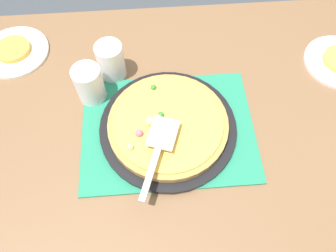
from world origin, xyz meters
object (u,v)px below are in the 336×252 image
object	(u,v)px
cup_corner	(111,61)
pizza_server	(158,149)
cup_near	(90,85)
served_slice_right	(13,49)
pizza_pan	(168,127)
pizza	(168,124)
plate_far_right	(14,52)

from	to	relation	value
cup_corner	pizza_server	bearing A→B (deg)	111.79
cup_corner	cup_near	bearing A→B (deg)	53.58
cup_corner	served_slice_right	bearing A→B (deg)	-19.15
pizza_pan	cup_near	distance (m)	0.25
pizza_pan	pizza	world-z (taller)	pizza
cup_near	pizza_server	bearing A→B (deg)	129.18
plate_far_right	pizza_server	bearing A→B (deg)	136.91
served_slice_right	pizza_server	xyz separation A→B (m)	(-0.44, 0.41, 0.05)
plate_far_right	served_slice_right	xyz separation A→B (m)	(0.00, 0.00, 0.01)
plate_far_right	cup_corner	world-z (taller)	cup_corner
cup_near	pizza_server	world-z (taller)	cup_near
cup_corner	pizza_server	size ratio (longest dim) A/B	0.52
plate_far_right	served_slice_right	size ratio (longest dim) A/B	2.00
pizza	cup_near	size ratio (longest dim) A/B	2.75
plate_far_right	cup_near	xyz separation A→B (m)	(-0.26, 0.19, 0.06)
served_slice_right	cup_corner	bearing A→B (deg)	160.85
cup_near	pizza	bearing A→B (deg)	148.57
served_slice_right	pizza	bearing A→B (deg)	145.80
pizza	served_slice_right	xyz separation A→B (m)	(0.47, -0.32, -0.02)
served_slice_right	pizza_server	size ratio (longest dim) A/B	0.48
pizza_pan	cup_near	size ratio (longest dim) A/B	3.17
pizza_pan	plate_far_right	size ratio (longest dim) A/B	1.73
served_slice_right	cup_near	world-z (taller)	cup_near
pizza	pizza_server	distance (m)	0.10
pizza_pan	pizza	bearing A→B (deg)	9.07
pizza	pizza_server	bearing A→B (deg)	71.28
pizza	cup_corner	world-z (taller)	cup_corner
pizza_pan	plate_far_right	bearing A→B (deg)	-34.11
cup_corner	pizza_pan	bearing A→B (deg)	126.13
cup_corner	pizza	bearing A→B (deg)	125.88
cup_near	pizza_server	distance (m)	0.29
pizza_pan	pizza	xyz separation A→B (m)	(0.00, 0.00, 0.02)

